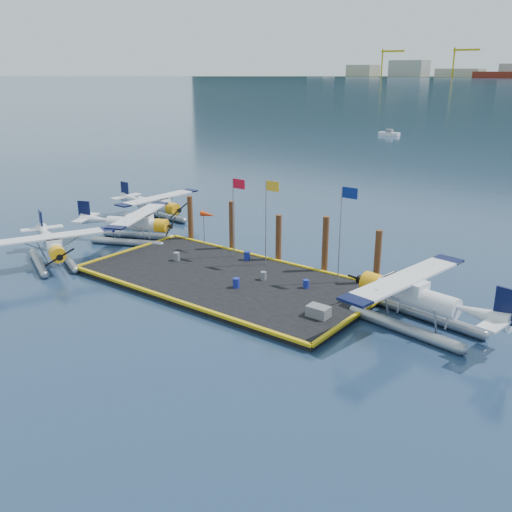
{
  "coord_description": "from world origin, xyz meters",
  "views": [
    {
      "loc": [
        23.83,
        -27.71,
        14.02
      ],
      "look_at": [
        1.0,
        2.0,
        1.63
      ],
      "focal_mm": 40.0,
      "sensor_mm": 36.0,
      "label": 1
    }
  ],
  "objects_px": {
    "drum_1": "(236,283)",
    "flagpole_yellow": "(268,210)",
    "drum_2": "(263,276)",
    "seaplane_b": "(136,226)",
    "seaplane_c": "(156,207)",
    "drum_0": "(177,257)",
    "drum_4": "(306,284)",
    "piling_1": "(232,227)",
    "crate": "(318,311)",
    "windsock": "(208,215)",
    "flagpole_blue": "(343,221)",
    "piling_2": "(279,240)",
    "piling_0": "(190,220)",
    "drum_5": "(247,256)",
    "seaplane_d": "(411,299)",
    "flagpole_red": "(235,206)",
    "piling_3": "(325,246)",
    "seaplane_a": "(52,248)",
    "piling_4": "(377,260)"
  },
  "relations": [
    {
      "from": "drum_0",
      "to": "piling_0",
      "type": "bearing_deg",
      "value": 123.34
    },
    {
      "from": "seaplane_a",
      "to": "seaplane_c",
      "type": "xyz_separation_m",
      "value": [
        -3.42,
        13.58,
        0.03
      ]
    },
    {
      "from": "seaplane_c",
      "to": "drum_4",
      "type": "height_order",
      "value": "seaplane_c"
    },
    {
      "from": "seaplane_b",
      "to": "drum_1",
      "type": "height_order",
      "value": "seaplane_b"
    },
    {
      "from": "crate",
      "to": "flagpole_red",
      "type": "bearing_deg",
      "value": 152.76
    },
    {
      "from": "windsock",
      "to": "piling_2",
      "type": "distance_m",
      "value": 5.9
    },
    {
      "from": "drum_4",
      "to": "piling_3",
      "type": "xyz_separation_m",
      "value": [
        -0.85,
        3.72,
        1.47
      ]
    },
    {
      "from": "flagpole_blue",
      "to": "seaplane_b",
      "type": "bearing_deg",
      "value": -176.65
    },
    {
      "from": "seaplane_d",
      "to": "crate",
      "type": "bearing_deg",
      "value": 133.5
    },
    {
      "from": "seaplane_d",
      "to": "piling_3",
      "type": "bearing_deg",
      "value": 71.99
    },
    {
      "from": "seaplane_d",
      "to": "flagpole_red",
      "type": "distance_m",
      "value": 15.39
    },
    {
      "from": "seaplane_c",
      "to": "flagpole_yellow",
      "type": "xyz_separation_m",
      "value": [
        16.67,
        -4.69,
        3.09
      ]
    },
    {
      "from": "drum_1",
      "to": "seaplane_d",
      "type": "bearing_deg",
      "value": 11.89
    },
    {
      "from": "drum_2",
      "to": "windsock",
      "type": "height_order",
      "value": "windsock"
    },
    {
      "from": "seaplane_c",
      "to": "drum_0",
      "type": "xyz_separation_m",
      "value": [
        10.68,
        -7.98,
        -0.72
      ]
    },
    {
      "from": "drum_2",
      "to": "drum_5",
      "type": "bearing_deg",
      "value": 143.26
    },
    {
      "from": "drum_0",
      "to": "flagpole_red",
      "type": "bearing_deg",
      "value": 47.68
    },
    {
      "from": "seaplane_d",
      "to": "flagpole_red",
      "type": "xyz_separation_m",
      "value": [
        -14.93,
        2.53,
        2.77
      ]
    },
    {
      "from": "flagpole_red",
      "to": "windsock",
      "type": "height_order",
      "value": "flagpole_red"
    },
    {
      "from": "piling_1",
      "to": "drum_4",
      "type": "bearing_deg",
      "value": -21.68
    },
    {
      "from": "drum_4",
      "to": "crate",
      "type": "distance_m",
      "value": 4.51
    },
    {
      "from": "drum_0",
      "to": "flagpole_blue",
      "type": "bearing_deg",
      "value": 15.34
    },
    {
      "from": "flagpole_yellow",
      "to": "piling_2",
      "type": "distance_m",
      "value": 3.07
    },
    {
      "from": "windsock",
      "to": "piling_0",
      "type": "bearing_deg",
      "value": 155.27
    },
    {
      "from": "flagpole_yellow",
      "to": "flagpole_blue",
      "type": "bearing_deg",
      "value": -0.0
    },
    {
      "from": "seaplane_a",
      "to": "windsock",
      "type": "distance_m",
      "value": 11.79
    },
    {
      "from": "drum_2",
      "to": "drum_5",
      "type": "xyz_separation_m",
      "value": [
        -3.49,
        2.6,
        0.05
      ]
    },
    {
      "from": "seaplane_d",
      "to": "drum_5",
      "type": "distance_m",
      "value": 14.12
    },
    {
      "from": "piling_4",
      "to": "drum_5",
      "type": "bearing_deg",
      "value": -170.65
    },
    {
      "from": "drum_2",
      "to": "piling_2",
      "type": "bearing_deg",
      "value": 112.69
    },
    {
      "from": "drum_2",
      "to": "seaplane_b",
      "type": "bearing_deg",
      "value": 174.12
    },
    {
      "from": "drum_1",
      "to": "flagpole_yellow",
      "type": "relative_size",
      "value": 0.1
    },
    {
      "from": "seaplane_b",
      "to": "flagpole_yellow",
      "type": "bearing_deg",
      "value": 71.27
    },
    {
      "from": "drum_4",
      "to": "flagpole_yellow",
      "type": "height_order",
      "value": "flagpole_yellow"
    },
    {
      "from": "seaplane_d",
      "to": "drum_2",
      "type": "relative_size",
      "value": 18.65
    },
    {
      "from": "drum_0",
      "to": "drum_2",
      "type": "xyz_separation_m",
      "value": [
        7.54,
        0.68,
        -0.03
      ]
    },
    {
      "from": "drum_1",
      "to": "drum_4",
      "type": "xyz_separation_m",
      "value": [
        3.64,
        2.71,
        -0.04
      ]
    },
    {
      "from": "drum_0",
      "to": "drum_5",
      "type": "bearing_deg",
      "value": 38.99
    },
    {
      "from": "drum_0",
      "to": "seaplane_b",
      "type": "bearing_deg",
      "value": 162.66
    },
    {
      "from": "windsock",
      "to": "piling_0",
      "type": "xyz_separation_m",
      "value": [
        -3.47,
        1.6,
        -1.23
      ]
    },
    {
      "from": "drum_1",
      "to": "flagpole_yellow",
      "type": "distance_m",
      "value": 6.22
    },
    {
      "from": "flagpole_yellow",
      "to": "piling_1",
      "type": "height_order",
      "value": "flagpole_yellow"
    },
    {
      "from": "seaplane_d",
      "to": "drum_0",
      "type": "height_order",
      "value": "seaplane_d"
    },
    {
      "from": "seaplane_a",
      "to": "drum_0",
      "type": "bearing_deg",
      "value": 151.93
    },
    {
      "from": "drum_5",
      "to": "drum_0",
      "type": "bearing_deg",
      "value": -141.01
    },
    {
      "from": "crate",
      "to": "windsock",
      "type": "relative_size",
      "value": 0.41
    },
    {
      "from": "drum_2",
      "to": "piling_3",
      "type": "bearing_deg",
      "value": 61.93
    },
    {
      "from": "piling_0",
      "to": "piling_2",
      "type": "relative_size",
      "value": 1.05
    },
    {
      "from": "flagpole_blue",
      "to": "piling_0",
      "type": "height_order",
      "value": "flagpole_blue"
    },
    {
      "from": "drum_4",
      "to": "piling_0",
      "type": "distance_m",
      "value": 14.4
    }
  ]
}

